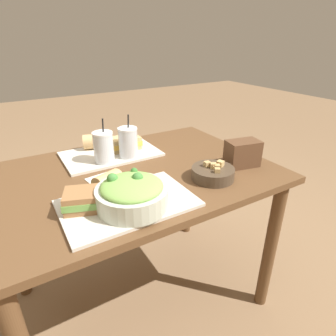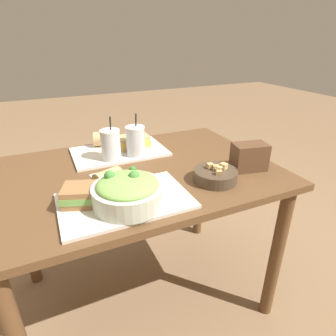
{
  "view_description": "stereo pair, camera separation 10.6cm",
  "coord_description": "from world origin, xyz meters",
  "px_view_note": "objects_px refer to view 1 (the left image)",
  "views": [
    {
      "loc": [
        -0.44,
        -1.03,
        1.31
      ],
      "look_at": [
        0.05,
        -0.2,
        0.86
      ],
      "focal_mm": 30.0,
      "sensor_mm": 36.0,
      "label": 1
    },
    {
      "loc": [
        -0.34,
        -1.08,
        1.31
      ],
      "look_at": [
        0.05,
        -0.2,
        0.86
      ],
      "focal_mm": 30.0,
      "sensor_mm": 36.0,
      "label": 2
    }
  ],
  "objects_px": {
    "drink_cup_red": "(128,143)",
    "napkin_folded": "(104,179)",
    "salad_bowl": "(132,193)",
    "baguette_near": "(109,182)",
    "drink_cup_dark": "(104,148)",
    "sandwich_far": "(125,143)",
    "baguette_far": "(92,142)",
    "chip_bag": "(242,153)",
    "soup_bowl": "(213,173)",
    "sandwich_near": "(87,199)"
  },
  "relations": [
    {
      "from": "salad_bowl",
      "to": "drink_cup_dark",
      "type": "distance_m",
      "value": 0.41
    },
    {
      "from": "drink_cup_red",
      "to": "napkin_folded",
      "type": "relative_size",
      "value": 1.41
    },
    {
      "from": "salad_bowl",
      "to": "baguette_far",
      "type": "distance_m",
      "value": 0.6
    },
    {
      "from": "soup_bowl",
      "to": "drink_cup_dark",
      "type": "height_order",
      "value": "drink_cup_dark"
    },
    {
      "from": "soup_bowl",
      "to": "baguette_near",
      "type": "xyz_separation_m",
      "value": [
        -0.41,
        0.1,
        0.02
      ]
    },
    {
      "from": "drink_cup_red",
      "to": "baguette_far",
      "type": "bearing_deg",
      "value": 121.35
    },
    {
      "from": "salad_bowl",
      "to": "baguette_near",
      "type": "xyz_separation_m",
      "value": [
        -0.03,
        0.14,
        -0.01
      ]
    },
    {
      "from": "sandwich_far",
      "to": "salad_bowl",
      "type": "bearing_deg",
      "value": -110.36
    },
    {
      "from": "baguette_far",
      "to": "chip_bag",
      "type": "bearing_deg",
      "value": -117.71
    },
    {
      "from": "soup_bowl",
      "to": "drink_cup_red",
      "type": "height_order",
      "value": "drink_cup_red"
    },
    {
      "from": "drink_cup_dark",
      "to": "napkin_folded",
      "type": "relative_size",
      "value": 1.4
    },
    {
      "from": "drink_cup_red",
      "to": "sandwich_far",
      "type": "bearing_deg",
      "value": 77.32
    },
    {
      "from": "salad_bowl",
      "to": "soup_bowl",
      "type": "height_order",
      "value": "salad_bowl"
    },
    {
      "from": "salad_bowl",
      "to": "sandwich_far",
      "type": "relative_size",
      "value": 1.59
    },
    {
      "from": "salad_bowl",
      "to": "sandwich_near",
      "type": "height_order",
      "value": "salad_bowl"
    },
    {
      "from": "sandwich_near",
      "to": "baguette_far",
      "type": "relative_size",
      "value": 1.7
    },
    {
      "from": "salad_bowl",
      "to": "baguette_near",
      "type": "relative_size",
      "value": 2.03
    },
    {
      "from": "drink_cup_red",
      "to": "chip_bag",
      "type": "relative_size",
      "value": 1.27
    },
    {
      "from": "salad_bowl",
      "to": "chip_bag",
      "type": "height_order",
      "value": "salad_bowl"
    },
    {
      "from": "napkin_folded",
      "to": "chip_bag",
      "type": "bearing_deg",
      "value": -18.14
    },
    {
      "from": "sandwich_far",
      "to": "drink_cup_dark",
      "type": "distance_m",
      "value": 0.18
    },
    {
      "from": "drink_cup_red",
      "to": "napkin_folded",
      "type": "distance_m",
      "value": 0.24
    },
    {
      "from": "chip_bag",
      "to": "baguette_far",
      "type": "bearing_deg",
      "value": 146.39
    },
    {
      "from": "salad_bowl",
      "to": "baguette_far",
      "type": "xyz_separation_m",
      "value": [
        0.05,
        0.6,
        -0.01
      ]
    },
    {
      "from": "chip_bag",
      "to": "salad_bowl",
      "type": "bearing_deg",
      "value": -161.34
    },
    {
      "from": "baguette_far",
      "to": "drink_cup_red",
      "type": "bearing_deg",
      "value": -131.35
    },
    {
      "from": "napkin_folded",
      "to": "salad_bowl",
      "type": "bearing_deg",
      "value": -87.72
    },
    {
      "from": "sandwich_far",
      "to": "drink_cup_dark",
      "type": "xyz_separation_m",
      "value": [
        -0.14,
        -0.1,
        0.03
      ]
    },
    {
      "from": "baguette_far",
      "to": "napkin_folded",
      "type": "height_order",
      "value": "baguette_far"
    },
    {
      "from": "baguette_far",
      "to": "chip_bag",
      "type": "height_order",
      "value": "chip_bag"
    },
    {
      "from": "drink_cup_dark",
      "to": "napkin_folded",
      "type": "distance_m",
      "value": 0.17
    },
    {
      "from": "soup_bowl",
      "to": "sandwich_far",
      "type": "distance_m",
      "value": 0.51
    },
    {
      "from": "sandwich_near",
      "to": "sandwich_far",
      "type": "relative_size",
      "value": 1.14
    },
    {
      "from": "sandwich_near",
      "to": "baguette_near",
      "type": "relative_size",
      "value": 1.46
    },
    {
      "from": "sandwich_far",
      "to": "drink_cup_red",
      "type": "distance_m",
      "value": 0.11
    },
    {
      "from": "drink_cup_dark",
      "to": "chip_bag",
      "type": "xyz_separation_m",
      "value": [
        0.53,
        -0.34,
        -0.02
      ]
    },
    {
      "from": "soup_bowl",
      "to": "sandwich_near",
      "type": "bearing_deg",
      "value": 176.62
    },
    {
      "from": "sandwich_far",
      "to": "baguette_far",
      "type": "bearing_deg",
      "value": 146.4
    },
    {
      "from": "salad_bowl",
      "to": "drink_cup_dark",
      "type": "bearing_deg",
      "value": 83.79
    },
    {
      "from": "soup_bowl",
      "to": "drink_cup_red",
      "type": "distance_m",
      "value": 0.43
    },
    {
      "from": "chip_bag",
      "to": "sandwich_far",
      "type": "bearing_deg",
      "value": 143.1
    },
    {
      "from": "chip_bag",
      "to": "napkin_folded",
      "type": "xyz_separation_m",
      "value": [
        -0.59,
        0.19,
        -0.06
      ]
    },
    {
      "from": "chip_bag",
      "to": "napkin_folded",
      "type": "relative_size",
      "value": 1.11
    },
    {
      "from": "salad_bowl",
      "to": "sandwich_far",
      "type": "distance_m",
      "value": 0.54
    },
    {
      "from": "soup_bowl",
      "to": "baguette_far",
      "type": "height_order",
      "value": "baguette_far"
    },
    {
      "from": "drink_cup_red",
      "to": "chip_bag",
      "type": "bearing_deg",
      "value": -39.26
    },
    {
      "from": "baguette_near",
      "to": "napkin_folded",
      "type": "xyz_separation_m",
      "value": [
        0.02,
        0.13,
        -0.05
      ]
    },
    {
      "from": "sandwich_near",
      "to": "drink_cup_dark",
      "type": "bearing_deg",
      "value": 82.09
    },
    {
      "from": "salad_bowl",
      "to": "chip_bag",
      "type": "xyz_separation_m",
      "value": [
        0.57,
        0.07,
        -0.0
      ]
    },
    {
      "from": "sandwich_near",
      "to": "napkin_folded",
      "type": "bearing_deg",
      "value": 77.54
    }
  ]
}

